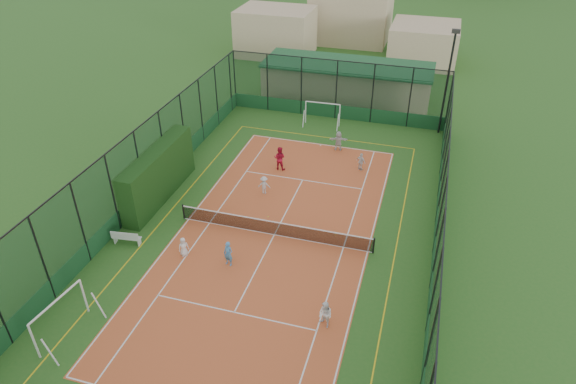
# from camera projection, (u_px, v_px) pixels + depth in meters

# --- Properties ---
(ground) EXTENTS (300.00, 300.00, 0.00)m
(ground) POSITION_uv_depth(u_px,v_px,m) (274.00, 235.00, 30.03)
(ground) COLOR #285D1F
(ground) RESTS_ON ground
(court_slab) EXTENTS (11.17, 23.97, 0.01)m
(court_slab) POSITION_uv_depth(u_px,v_px,m) (274.00, 235.00, 30.03)
(court_slab) COLOR #BA5629
(court_slab) RESTS_ON ground
(tennis_net) EXTENTS (11.67, 0.12, 1.06)m
(tennis_net) POSITION_uv_depth(u_px,v_px,m) (274.00, 228.00, 29.74)
(tennis_net) COLOR black
(tennis_net) RESTS_ON ground
(perimeter_fence) EXTENTS (18.12, 34.12, 5.00)m
(perimeter_fence) POSITION_uv_depth(u_px,v_px,m) (274.00, 199.00, 28.67)
(perimeter_fence) COLOR #10321E
(perimeter_fence) RESTS_ON ground
(floodlight_ne) EXTENTS (0.60, 0.26, 8.25)m
(floodlight_ne) POSITION_uv_depth(u_px,v_px,m) (447.00, 84.00, 39.12)
(floodlight_ne) COLOR black
(floodlight_ne) RESTS_ON ground
(clubhouse) EXTENTS (15.20, 7.20, 3.15)m
(clubhouse) POSITION_uv_depth(u_px,v_px,m) (347.00, 80.00, 46.90)
(clubhouse) COLOR tan
(clubhouse) RESTS_ON ground
(hedge_left) EXTENTS (1.14, 7.63, 3.34)m
(hedge_left) POSITION_uv_depth(u_px,v_px,m) (159.00, 174.00, 32.58)
(hedge_left) COLOR black
(hedge_left) RESTS_ON ground
(white_bench) EXTENTS (1.69, 0.67, 0.93)m
(white_bench) POSITION_uv_depth(u_px,v_px,m) (127.00, 237.00, 29.11)
(white_bench) COLOR white
(white_bench) RESTS_ON ground
(futsal_goal_near) EXTENTS (3.23, 1.31, 2.02)m
(futsal_goal_near) POSITION_uv_depth(u_px,v_px,m) (60.00, 318.00, 23.24)
(futsal_goal_near) COLOR white
(futsal_goal_near) RESTS_ON ground
(futsal_goal_far) EXTENTS (2.96, 0.94, 1.89)m
(futsal_goal_far) POSITION_uv_depth(u_px,v_px,m) (322.00, 114.00, 42.14)
(futsal_goal_far) COLOR white
(futsal_goal_far) RESTS_ON ground
(child_near_left) EXTENTS (0.67, 0.65, 1.15)m
(child_near_left) POSITION_uv_depth(u_px,v_px,m) (183.00, 247.00, 28.18)
(child_near_left) COLOR white
(child_near_left) RESTS_ON court_slab
(child_near_mid) EXTENTS (0.60, 0.46, 1.47)m
(child_near_mid) POSITION_uv_depth(u_px,v_px,m) (228.00, 254.00, 27.43)
(child_near_mid) COLOR #4589C3
(child_near_mid) RESTS_ON court_slab
(child_near_right) EXTENTS (0.89, 0.84, 1.44)m
(child_near_right) POSITION_uv_depth(u_px,v_px,m) (325.00, 315.00, 23.77)
(child_near_right) COLOR white
(child_near_right) RESTS_ON court_slab
(child_far_left) EXTENTS (0.87, 0.57, 1.25)m
(child_far_left) POSITION_uv_depth(u_px,v_px,m) (264.00, 185.00, 33.46)
(child_far_left) COLOR silver
(child_far_left) RESTS_ON court_slab
(child_far_right) EXTENTS (0.83, 0.65, 1.32)m
(child_far_right) POSITION_uv_depth(u_px,v_px,m) (361.00, 162.00, 35.98)
(child_far_right) COLOR silver
(child_far_right) RESTS_ON court_slab
(child_far_back) EXTENTS (1.47, 0.73, 1.52)m
(child_far_back) POSITION_uv_depth(u_px,v_px,m) (338.00, 141.00, 38.47)
(child_far_back) COLOR silver
(child_far_back) RESTS_ON court_slab
(coach) EXTENTS (0.85, 0.67, 1.72)m
(coach) POSITION_uv_depth(u_px,v_px,m) (280.00, 158.00, 36.01)
(coach) COLOR #B0122D
(coach) RESTS_ON court_slab
(tennis_balls) EXTENTS (4.42, 1.06, 0.07)m
(tennis_balls) POSITION_uv_depth(u_px,v_px,m) (293.00, 226.00, 30.66)
(tennis_balls) COLOR #CCE033
(tennis_balls) RESTS_ON court_slab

